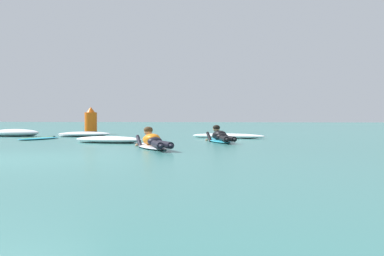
% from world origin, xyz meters
% --- Properties ---
extents(ground_plane, '(120.00, 120.00, 0.00)m').
position_xyz_m(ground_plane, '(0.00, 10.00, 0.00)').
color(ground_plane, '#387A75').
extents(surfer_near, '(1.47, 2.50, 0.54)m').
position_xyz_m(surfer_near, '(1.68, 3.08, 0.14)').
color(surfer_near, silver).
rests_on(surfer_near, ground).
extents(surfer_far, '(1.14, 2.42, 0.54)m').
position_xyz_m(surfer_far, '(2.96, 5.97, 0.14)').
color(surfer_far, '#2DB2D1').
rests_on(surfer_far, ground).
extents(drifting_surfboard, '(0.94, 1.96, 0.16)m').
position_xyz_m(drifting_surfboard, '(-3.04, 6.76, 0.03)').
color(drifting_surfboard, '#2DB2D1').
rests_on(drifting_surfboard, ground).
extents(whitewater_front, '(2.17, 1.18, 0.19)m').
position_xyz_m(whitewater_front, '(-0.12, 5.18, 0.09)').
color(whitewater_front, white).
rests_on(whitewater_front, ground).
extents(whitewater_mid_left, '(1.87, 1.12, 0.28)m').
position_xyz_m(whitewater_mid_left, '(-5.15, 8.94, 0.13)').
color(whitewater_mid_left, white).
rests_on(whitewater_mid_left, ground).
extents(whitewater_mid_right, '(2.68, 1.18, 0.17)m').
position_xyz_m(whitewater_mid_right, '(2.99, 8.51, 0.08)').
color(whitewater_mid_right, white).
rests_on(whitewater_mid_right, ground).
extents(whitewater_back, '(2.15, 1.62, 0.18)m').
position_xyz_m(whitewater_back, '(-2.48, 9.20, 0.09)').
color(whitewater_back, white).
rests_on(whitewater_back, ground).
extents(channel_marker_buoy, '(0.56, 0.56, 1.18)m').
position_xyz_m(channel_marker_buoy, '(-3.20, 11.66, 0.48)').
color(channel_marker_buoy, '#EA5B0F').
rests_on(channel_marker_buoy, ground).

